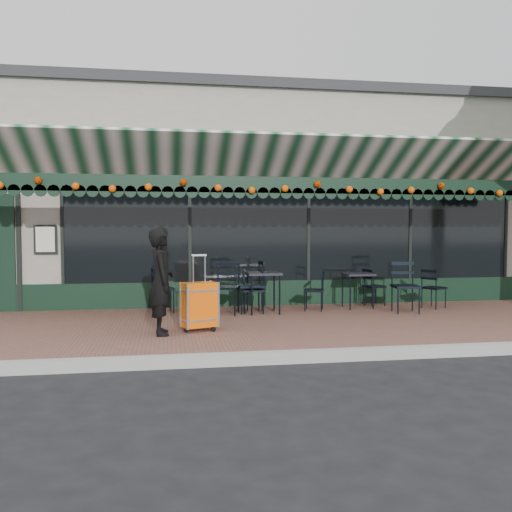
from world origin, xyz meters
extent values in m
plane|color=black|center=(0.00, 0.00, 0.00)|extent=(80.00, 80.00, 0.00)
cube|color=brown|center=(0.00, 2.00, 0.07)|extent=(18.00, 4.00, 0.15)
cube|color=#9E9E99|center=(0.00, -0.08, 0.07)|extent=(18.00, 0.16, 0.15)
cube|color=gray|center=(0.00, 8.00, 2.25)|extent=(12.00, 8.00, 4.50)
cube|color=black|center=(1.20, 3.98, 1.65)|extent=(9.20, 0.04, 2.00)
cube|color=silver|center=(-3.70, 3.94, 1.50)|extent=(0.42, 0.04, 0.55)
cube|color=black|center=(0.00, 2.52, 2.46)|extent=(12.00, 0.03, 0.28)
cylinder|color=#DE6107|center=(0.00, 2.46, 2.44)|extent=(11.60, 0.12, 0.12)
imported|color=black|center=(-1.53, 1.27, 0.93)|extent=(0.43, 0.60, 1.56)
cube|color=#F65C07|center=(-0.96, 1.46, 0.55)|extent=(0.57, 0.43, 0.67)
cube|color=black|center=(-0.96, 1.46, 0.18)|extent=(0.57, 0.43, 0.07)
cube|color=silver|center=(-0.96, 1.46, 1.10)|extent=(0.22, 0.11, 0.41)
cube|color=black|center=(2.23, 3.33, 0.81)|extent=(0.55, 0.55, 0.04)
cylinder|color=black|center=(1.99, 3.10, 0.47)|extent=(0.03, 0.03, 0.65)
cylinder|color=black|center=(2.46, 3.10, 0.47)|extent=(0.03, 0.03, 0.65)
cylinder|color=black|center=(1.99, 3.56, 0.47)|extent=(0.03, 0.03, 0.65)
cylinder|color=black|center=(2.46, 3.56, 0.47)|extent=(0.03, 0.03, 0.65)
cube|color=black|center=(0.30, 3.02, 0.88)|extent=(0.61, 0.61, 0.04)
cylinder|color=black|center=(0.04, 2.76, 0.51)|extent=(0.03, 0.03, 0.71)
cylinder|color=black|center=(0.55, 2.76, 0.51)|extent=(0.03, 0.03, 0.71)
cylinder|color=black|center=(0.04, 3.27, 0.51)|extent=(0.03, 0.03, 0.71)
cylinder|color=black|center=(0.55, 3.27, 0.51)|extent=(0.03, 0.03, 0.71)
camera|label=1|loc=(-1.43, -6.73, 1.72)|focal=38.00mm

